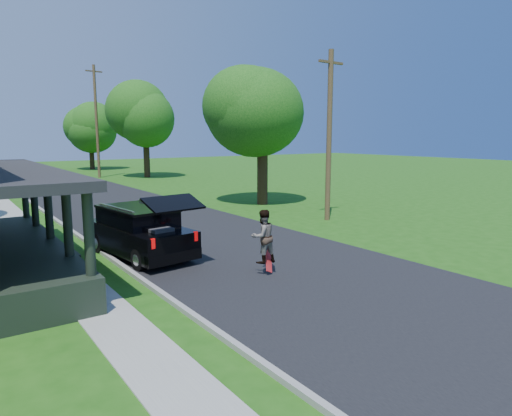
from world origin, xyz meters
TOP-DOWN VIEW (x-y plane):
  - ground at (0.00, 0.00)m, footprint 140.00×140.00m
  - street at (0.00, 20.00)m, footprint 8.00×120.00m
  - curb at (-4.05, 20.00)m, footprint 0.15×120.00m
  - sidewalk at (-5.60, 20.00)m, footprint 1.30×120.00m
  - black_suv at (-3.06, 5.54)m, footprint 2.43×5.09m
  - skateboarder at (-0.81, 1.50)m, footprint 0.78×0.61m
  - skateboard at (-0.59, 1.50)m, footprint 0.52×0.52m
  - tree_right_near at (7.35, 12.99)m, footprint 6.18×6.10m
  - tree_right_mid at (8.43, 34.07)m, footprint 6.35×6.34m
  - tree_right_far at (7.01, 48.32)m, footprint 7.17×6.89m
  - utility_pole_near at (7.00, 6.93)m, footprint 1.58×0.27m
  - utility_pole_far at (4.50, 36.50)m, footprint 1.67×0.38m

SIDE VIEW (x-z plane):
  - ground at x=0.00m, z-range 0.00..0.00m
  - street at x=0.00m, z-range -0.01..0.01m
  - curb at x=-4.05m, z-range -0.06..0.06m
  - sidewalk at x=-5.60m, z-range -0.01..0.01m
  - skateboard at x=-0.59m, z-range 0.03..0.88m
  - black_suv at x=-3.06m, z-range -0.27..2.02m
  - skateboarder at x=-0.81m, z-range 0.36..1.96m
  - utility_pole_near at x=7.00m, z-range 0.14..8.21m
  - tree_right_far at x=7.01m, z-range 1.18..9.39m
  - tree_right_near at x=7.35m, z-range 1.18..9.85m
  - utility_pole_far at x=4.50m, z-range 0.15..10.92m
  - tree_right_mid at x=8.43m, z-range 1.70..11.51m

